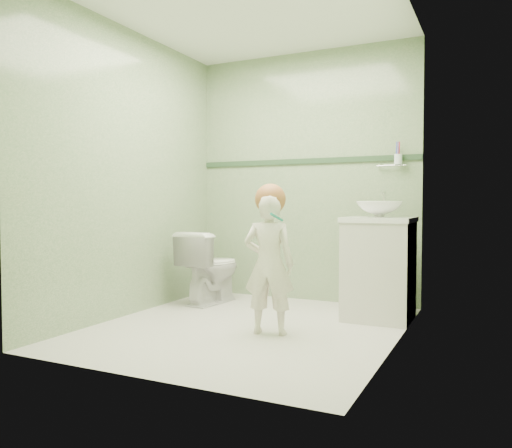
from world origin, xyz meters
The scene contains 12 objects.
ground centered at (0.00, 0.00, 0.00)m, with size 2.50×2.50×0.00m, color silver.
room_shell centered at (0.00, 0.00, 1.20)m, with size 2.50×2.54×2.40m.
trim_stripe centered at (0.00, 1.24, 1.35)m, with size 2.20×0.02×0.05m, color #2C472D.
vanity centered at (0.84, 0.70, 0.40)m, with size 0.52×0.50×0.80m, color beige.
counter centered at (0.84, 0.70, 0.81)m, with size 0.54×0.52×0.04m, color white.
basin centered at (0.84, 0.70, 0.89)m, with size 0.37×0.37×0.13m, color white.
faucet centered at (0.84, 0.89, 0.97)m, with size 0.03×0.13×0.18m.
cup_holder centered at (0.89, 1.18, 1.33)m, with size 0.26×0.07×0.21m.
toilet centered at (-0.74, 0.71, 0.34)m, with size 0.38×0.67×0.68m, color white.
toddler centered at (0.22, -0.10, 0.50)m, with size 0.37×0.24×1.01m, color beige.
hair_cap centered at (0.22, -0.08, 0.97)m, with size 0.22×0.22×0.22m, color #A56232.
teal_toothbrush centered at (0.32, -0.21, 0.85)m, with size 0.11×0.14×0.08m.
Camera 1 is at (1.69, -3.40, 0.94)m, focal length 35.49 mm.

